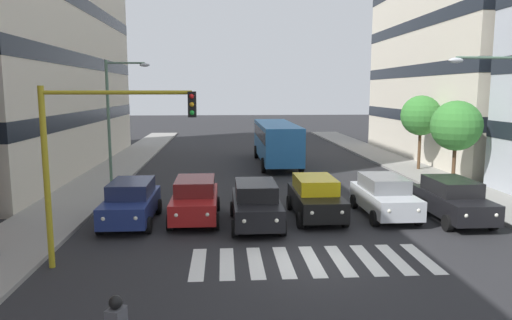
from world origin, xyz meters
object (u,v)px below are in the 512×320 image
(car_2, at_px, (316,197))
(car_5, at_px, (131,202))
(car_1, at_px, (384,196))
(street_tree_1, at_px, (456,126))
(car_0, at_px, (452,199))
(traffic_light_gantry, at_px, (90,146))
(car_3, at_px, (256,203))
(car_4, at_px, (195,199))
(street_lamp_right, at_px, (115,110))
(street_tree_2, at_px, (421,116))
(bus_behind_traffic, at_px, (276,139))

(car_2, relative_size, car_5, 1.00)
(car_1, height_order, street_tree_1, street_tree_1)
(street_tree_1, bearing_deg, car_0, 63.09)
(traffic_light_gantry, bearing_deg, street_tree_1, -147.71)
(car_0, relative_size, car_1, 1.00)
(car_3, xyz_separation_m, street_tree_1, (-11.31, -6.31, 2.58))
(car_0, bearing_deg, car_5, -2.20)
(car_1, height_order, car_4, same)
(car_2, bearing_deg, car_0, 171.83)
(car_4, bearing_deg, street_tree_1, -158.85)
(street_lamp_right, height_order, street_tree_2, street_lamp_right)
(car_2, distance_m, street_tree_2, 14.66)
(bus_behind_traffic, bearing_deg, car_5, 63.16)
(car_4, height_order, car_5, same)
(car_4, bearing_deg, traffic_light_gantry, 61.69)
(car_0, bearing_deg, bus_behind_traffic, -70.31)
(bus_behind_traffic, xyz_separation_m, street_tree_1, (-8.71, 9.43, 1.61))
(car_0, distance_m, street_lamp_right, 17.60)
(car_2, relative_size, car_3, 1.00)
(car_5, distance_m, street_tree_1, 17.49)
(car_1, xyz_separation_m, street_tree_1, (-5.72, -5.31, 2.58))
(traffic_light_gantry, bearing_deg, car_1, -154.57)
(bus_behind_traffic, bearing_deg, car_1, 101.48)
(car_5, bearing_deg, street_tree_2, -145.96)
(bus_behind_traffic, bearing_deg, traffic_light_gantry, 68.51)
(car_2, distance_m, car_3, 2.76)
(car_5, xyz_separation_m, traffic_light_gantry, (0.19, 4.79, 2.83))
(car_1, bearing_deg, car_2, 1.13)
(car_2, height_order, traffic_light_gantry, traffic_light_gantry)
(car_3, bearing_deg, street_tree_2, -134.43)
(street_lamp_right, relative_size, street_tree_2, 1.40)
(car_5, relative_size, traffic_light_gantry, 0.81)
(car_2, xyz_separation_m, bus_behind_traffic, (0.00, -14.80, 0.97))
(car_5, height_order, street_tree_1, street_tree_1)
(car_0, relative_size, street_lamp_right, 0.65)
(street_tree_2, bearing_deg, traffic_light_gantry, 43.52)
(bus_behind_traffic, relative_size, traffic_light_gantry, 1.91)
(car_4, distance_m, bus_behind_traffic, 15.65)
(car_5, height_order, street_lamp_right, street_lamp_right)
(car_1, distance_m, car_3, 5.68)
(car_0, height_order, car_5, same)
(street_tree_2, bearing_deg, car_0, 73.13)
(car_2, height_order, bus_behind_traffic, bus_behind_traffic)
(street_tree_2, bearing_deg, street_tree_1, 85.29)
(car_2, xyz_separation_m, car_3, (2.60, 0.95, 0.00))
(car_3, bearing_deg, traffic_light_gantry, 38.36)
(car_1, height_order, street_lamp_right, street_lamp_right)
(car_3, relative_size, bus_behind_traffic, 0.42)
(car_1, xyz_separation_m, car_3, (5.59, 1.01, 0.00))
(car_2, bearing_deg, car_5, 2.19)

